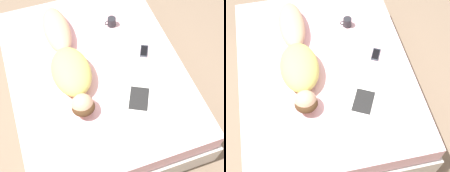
{
  "view_description": "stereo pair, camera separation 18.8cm",
  "coord_description": "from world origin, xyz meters",
  "views": [
    {
      "loc": [
        0.41,
        1.68,
        2.83
      ],
      "look_at": [
        -0.07,
        0.27,
        0.54
      ],
      "focal_mm": 50.0,
      "sensor_mm": 36.0,
      "label": 1
    },
    {
      "loc": [
        0.23,
        1.73,
        2.83
      ],
      "look_at": [
        -0.07,
        0.27,
        0.54
      ],
      "focal_mm": 50.0,
      "sensor_mm": 36.0,
      "label": 2
    }
  ],
  "objects": [
    {
      "name": "cell_phone",
      "position": [
        -0.51,
        -0.04,
        0.49
      ],
      "size": [
        0.13,
        0.17,
        0.01
      ],
      "rotation": [
        0.0,
        0.0,
        -0.47
      ],
      "color": "#333842",
      "rests_on": "bed"
    },
    {
      "name": "coffee_mug",
      "position": [
        -0.32,
        -0.47,
        0.54
      ],
      "size": [
        0.12,
        0.08,
        0.1
      ],
      "color": "#232328",
      "rests_on": "bed"
    },
    {
      "name": "open_magazine",
      "position": [
        -0.37,
        0.5,
        0.49
      ],
      "size": [
        0.6,
        0.53,
        0.01
      ],
      "rotation": [
        0.0,
        0.0,
        -0.47
      ],
      "color": "white",
      "rests_on": "bed"
    },
    {
      "name": "ground_plane",
      "position": [
        0.0,
        0.0,
        0.0
      ],
      "size": [
        12.0,
        12.0,
        0.0
      ],
      "primitive_type": "plane",
      "color": "#7A6651"
    },
    {
      "name": "bed",
      "position": [
        0.0,
        0.0,
        0.24
      ],
      "size": [
        1.65,
        2.08,
        0.49
      ],
      "color": "beige",
      "rests_on": "ground_plane"
    },
    {
      "name": "person",
      "position": [
        0.23,
        -0.1,
        0.59
      ],
      "size": [
        0.35,
        1.32,
        0.21
      ],
      "rotation": [
        0.0,
        0.0,
        0.0
      ],
      "color": "tan",
      "rests_on": "bed"
    }
  ]
}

